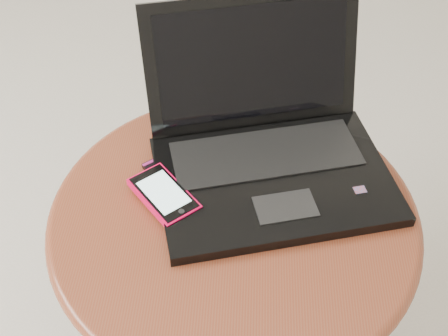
{
  "coord_description": "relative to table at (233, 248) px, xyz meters",
  "views": [
    {
      "loc": [
        0.02,
        -0.54,
        1.18
      ],
      "look_at": [
        -0.02,
        0.1,
        0.53
      ],
      "focal_mm": 46.94,
      "sensor_mm": 36.0,
      "label": 1
    }
  ],
  "objects": [
    {
      "name": "phone_black",
      "position": [
        -0.11,
        0.06,
        0.11
      ],
      "size": [
        0.11,
        0.11,
        0.01
      ],
      "color": "black",
      "rests_on": "table"
    },
    {
      "name": "laptop",
      "position": [
        0.05,
        0.11,
        0.15
      ],
      "size": [
        0.45,
        0.42,
        0.24
      ],
      "color": "black",
      "rests_on": "table"
    },
    {
      "name": "phone_pink",
      "position": [
        -0.11,
        0.01,
        0.12
      ],
      "size": [
        0.13,
        0.14,
        0.01
      ],
      "color": "#F90646",
      "rests_on": "phone_black"
    },
    {
      "name": "table",
      "position": [
        0.0,
        0.0,
        0.0
      ],
      "size": [
        0.59,
        0.59,
        0.47
      ],
      "color": "brown",
      "rests_on": "ground"
    }
  ]
}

